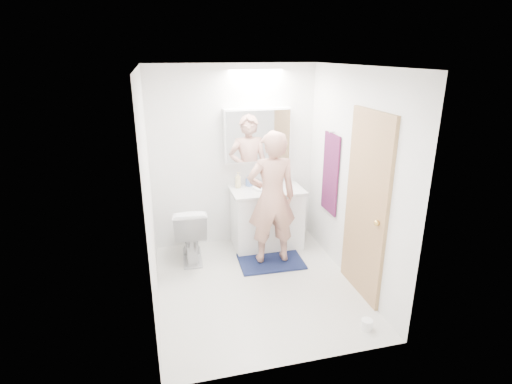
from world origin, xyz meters
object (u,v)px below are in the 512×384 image
object	(u,v)px
toilet	(190,232)
soap_bottle_b	(249,181)
vanity_cabinet	(267,219)
soap_bottle_a	(238,180)
toilet_paper_roll	(367,324)
medicine_cabinet	(257,135)
toothbrush_cup	(277,181)
person	(272,198)

from	to	relation	value
toilet	soap_bottle_b	bearing A→B (deg)	-157.33
toilet	vanity_cabinet	bearing A→B (deg)	-170.37
soap_bottle_a	toilet	bearing A→B (deg)	-158.76
soap_bottle_a	toilet_paper_roll	xyz separation A→B (m)	(0.82, -2.10, -0.88)
medicine_cabinet	toothbrush_cup	distance (m)	0.69
vanity_cabinet	toilet_paper_roll	distance (m)	2.03
vanity_cabinet	soap_bottle_b	xyz separation A→B (m)	(-0.20, 0.18, 0.51)
person	toilet	bearing A→B (deg)	-18.75
medicine_cabinet	person	world-z (taller)	medicine_cabinet
soap_bottle_a	vanity_cabinet	bearing A→B (deg)	-22.79
soap_bottle_a	toothbrush_cup	xyz separation A→B (m)	(0.54, 0.01, -0.06)
vanity_cabinet	soap_bottle_a	world-z (taller)	soap_bottle_a
person	soap_bottle_b	world-z (taller)	person
soap_bottle_a	toilet_paper_roll	distance (m)	2.42
toilet	person	xyz separation A→B (m)	(0.97, -0.36, 0.50)
soap_bottle_b	vanity_cabinet	bearing A→B (deg)	-42.15
soap_bottle_b	person	bearing A→B (deg)	-79.20
medicine_cabinet	toilet_paper_roll	world-z (taller)	medicine_cabinet
toilet	soap_bottle_a	bearing A→B (deg)	-155.45
vanity_cabinet	person	distance (m)	0.68
person	soap_bottle_b	size ratio (longest dim) A/B	10.77
medicine_cabinet	person	xyz separation A→B (m)	(0.01, -0.69, -0.63)
vanity_cabinet	toilet_paper_roll	size ratio (longest dim) A/B	8.18
vanity_cabinet	medicine_cabinet	world-z (taller)	medicine_cabinet
person	vanity_cabinet	bearing A→B (deg)	-97.04
vanity_cabinet	toothbrush_cup	xyz separation A→B (m)	(0.18, 0.16, 0.48)
vanity_cabinet	soap_bottle_b	bearing A→B (deg)	137.85
person	toothbrush_cup	size ratio (longest dim) A/B	16.90
soap_bottle_a	toilet_paper_roll	world-z (taller)	soap_bottle_a
soap_bottle_b	medicine_cabinet	bearing A→B (deg)	14.14
toilet	soap_bottle_b	xyz separation A→B (m)	(0.84, 0.30, 0.53)
toilet	toothbrush_cup	world-z (taller)	toothbrush_cup
toilet	soap_bottle_b	distance (m)	1.04
soap_bottle_b	toilet_paper_roll	size ratio (longest dim) A/B	1.39
soap_bottle_b	toilet_paper_roll	world-z (taller)	soap_bottle_b
toothbrush_cup	toilet	bearing A→B (deg)	-167.29
soap_bottle_a	toothbrush_cup	world-z (taller)	soap_bottle_a
medicine_cabinet	person	size ratio (longest dim) A/B	0.54
soap_bottle_b	soap_bottle_a	bearing A→B (deg)	-169.25
toothbrush_cup	medicine_cabinet	bearing A→B (deg)	169.10
toilet	soap_bottle_a	distance (m)	0.92
toilet	toothbrush_cup	distance (m)	1.35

